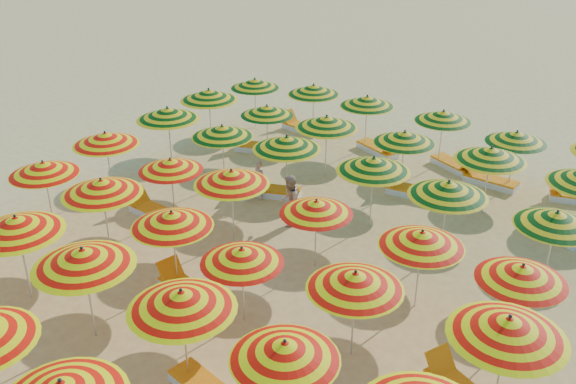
# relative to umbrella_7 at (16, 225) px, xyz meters

# --- Properties ---
(ground) EXTENTS (120.00, 120.00, 0.00)m
(ground) POSITION_rel_umbrella_7_xyz_m (3.71, 4.93, -1.97)
(ground) COLOR #E9C667
(ground) RESTS_ON ground
(umbrella_7) EXTENTS (2.69, 2.69, 2.23)m
(umbrella_7) POSITION_rel_umbrella_7_xyz_m (0.00, 0.00, 0.00)
(umbrella_7) COLOR silver
(umbrella_7) RESTS_ON ground
(umbrella_8) EXTENTS (2.27, 2.27, 2.27)m
(umbrella_8) POSITION_rel_umbrella_7_xyz_m (2.39, -0.11, 0.03)
(umbrella_8) COLOR silver
(umbrella_8) RESTS_ON ground
(umbrella_9) EXTENTS (2.21, 2.21, 2.21)m
(umbrella_9) POSITION_rel_umbrella_7_xyz_m (5.01, -0.02, -0.02)
(umbrella_9) COLOR silver
(umbrella_9) RESTS_ON ground
(umbrella_10) EXTENTS (2.49, 2.49, 2.05)m
(umbrella_10) POSITION_rel_umbrella_7_xyz_m (7.29, 0.03, -0.16)
(umbrella_10) COLOR silver
(umbrella_10) RESTS_ON ground
(umbrella_12) EXTENTS (2.54, 2.54, 2.03)m
(umbrella_12) POSITION_rel_umbrella_7_xyz_m (-2.49, 2.56, -0.18)
(umbrella_12) COLOR silver
(umbrella_12) RESTS_ON ground
(umbrella_13) EXTENTS (2.42, 2.42, 2.19)m
(umbrella_13) POSITION_rel_umbrella_7_xyz_m (-0.02, 2.47, -0.04)
(umbrella_13) COLOR silver
(umbrella_13) RESTS_ON ground
(umbrella_14) EXTENTS (2.54, 2.54, 2.07)m
(umbrella_14) POSITION_rel_umbrella_7_xyz_m (2.52, 2.34, -0.15)
(umbrella_14) COLOR silver
(umbrella_14) RESTS_ON ground
(umbrella_15) EXTENTS (2.07, 2.07, 1.94)m
(umbrella_15) POSITION_rel_umbrella_7_xyz_m (4.74, 2.14, -0.26)
(umbrella_15) COLOR silver
(umbrella_15) RESTS_ON ground
(umbrella_16) EXTENTS (2.56, 2.56, 2.09)m
(umbrella_16) POSITION_rel_umbrella_7_xyz_m (7.30, 2.48, -0.12)
(umbrella_16) COLOR silver
(umbrella_16) RESTS_ON ground
(umbrella_17) EXTENTS (2.67, 2.67, 2.25)m
(umbrella_17) POSITION_rel_umbrella_7_xyz_m (10.28, 2.54, 0.01)
(umbrella_17) COLOR silver
(umbrella_17) RESTS_ON ground
(umbrella_18) EXTENTS (2.66, 2.66, 2.13)m
(umbrella_18) POSITION_rel_umbrella_7_xyz_m (-2.61, 4.89, -0.09)
(umbrella_18) COLOR silver
(umbrella_18) RESTS_ON ground
(umbrella_19) EXTENTS (2.28, 2.28, 1.94)m
(umbrella_19) POSITION_rel_umbrella_7_xyz_m (0.12, 4.82, -0.26)
(umbrella_19) COLOR silver
(umbrella_19) RESTS_ON ground
(umbrella_20) EXTENTS (2.15, 2.15, 2.15)m
(umbrella_20) POSITION_rel_umbrella_7_xyz_m (2.32, 4.82, -0.08)
(umbrella_20) COLOR silver
(umbrella_20) RESTS_ON ground
(umbrella_21) EXTENTS (1.97, 1.97, 1.94)m
(umbrella_21) POSITION_rel_umbrella_7_xyz_m (4.87, 4.94, -0.26)
(umbrella_21) COLOR silver
(umbrella_21) RESTS_ON ground
(umbrella_22) EXTENTS (2.10, 2.10, 2.05)m
(umbrella_22) POSITION_rel_umbrella_7_xyz_m (7.71, 4.80, -0.16)
(umbrella_22) COLOR silver
(umbrella_22) RESTS_ON ground
(umbrella_23) EXTENTS (2.48, 2.48, 1.99)m
(umbrella_23) POSITION_rel_umbrella_7_xyz_m (9.92, 4.75, -0.22)
(umbrella_23) COLOR silver
(umbrella_23) RESTS_ON ground
(umbrella_24) EXTENTS (2.73, 2.73, 2.22)m
(umbrella_24) POSITION_rel_umbrella_7_xyz_m (-2.48, 7.46, -0.01)
(umbrella_24) COLOR silver
(umbrella_24) RESTS_ON ground
(umbrella_25) EXTENTS (2.50, 2.50, 2.07)m
(umbrella_25) POSITION_rel_umbrella_7_xyz_m (-0.17, 7.46, -0.15)
(umbrella_25) COLOR silver
(umbrella_25) RESTS_ON ground
(umbrella_26) EXTENTS (2.31, 2.31, 2.18)m
(umbrella_26) POSITION_rel_umbrella_7_xyz_m (2.19, 7.59, -0.05)
(umbrella_26) COLOR silver
(umbrella_26) RESTS_ON ground
(umbrella_27) EXTENTS (2.69, 2.69, 2.18)m
(umbrella_27) POSITION_rel_umbrella_7_xyz_m (5.06, 7.60, -0.04)
(umbrella_27) COLOR silver
(umbrella_27) RESTS_ON ground
(umbrella_28) EXTENTS (2.63, 2.63, 2.16)m
(umbrella_28) POSITION_rel_umbrella_7_xyz_m (7.31, 7.33, -0.06)
(umbrella_28) COLOR silver
(umbrella_28) RESTS_ON ground
(umbrella_29) EXTENTS (2.39, 2.39, 2.06)m
(umbrella_29) POSITION_rel_umbrella_7_xyz_m (9.95, 7.39, -0.15)
(umbrella_29) COLOR silver
(umbrella_29) RESTS_ON ground
(umbrella_30) EXTENTS (2.17, 2.17, 2.20)m
(umbrella_30) POSITION_rel_umbrella_7_xyz_m (-2.70, 9.80, -0.03)
(umbrella_30) COLOR silver
(umbrella_30) RESTS_ON ground
(umbrella_31) EXTENTS (2.08, 2.08, 1.94)m
(umbrella_31) POSITION_rel_umbrella_7_xyz_m (-0.35, 10.12, -0.25)
(umbrella_31) COLOR silver
(umbrella_31) RESTS_ON ground
(umbrella_32) EXTENTS (2.07, 2.07, 2.17)m
(umbrella_32) POSITION_rel_umbrella_7_xyz_m (2.24, 9.81, -0.06)
(umbrella_32) COLOR silver
(umbrella_32) RESTS_ON ground
(umbrella_33) EXTENTS (2.25, 2.25, 2.04)m
(umbrella_33) POSITION_rel_umbrella_7_xyz_m (4.77, 10.25, -0.17)
(umbrella_33) COLOR silver
(umbrella_33) RESTS_ON ground
(umbrella_34) EXTENTS (2.58, 2.58, 2.17)m
(umbrella_34) POSITION_rel_umbrella_7_xyz_m (7.48, 10.15, -0.05)
(umbrella_34) COLOR silver
(umbrella_34) RESTS_ON ground
(umbrella_36) EXTENTS (2.52, 2.52, 2.02)m
(umbrella_36) POSITION_rel_umbrella_7_xyz_m (-2.51, 12.31, -0.19)
(umbrella_36) COLOR silver
(umbrella_36) RESTS_ON ground
(umbrella_37) EXTENTS (2.17, 2.17, 2.07)m
(umbrella_37) POSITION_rel_umbrella_7_xyz_m (-0.11, 12.78, -0.14)
(umbrella_37) COLOR silver
(umbrella_37) RESTS_ON ground
(umbrella_38) EXTENTS (2.05, 2.05, 2.07)m
(umbrella_38) POSITION_rel_umbrella_7_xyz_m (2.20, 12.67, -0.14)
(umbrella_38) COLOR silver
(umbrella_38) RESTS_ON ground
(umbrella_39) EXTENTS (2.50, 2.50, 2.04)m
(umbrella_39) POSITION_rel_umbrella_7_xyz_m (5.02, 12.77, -0.17)
(umbrella_39) COLOR silver
(umbrella_39) RESTS_ON ground
(umbrella_40) EXTENTS (2.33, 2.33, 1.99)m
(umbrella_40) POSITION_rel_umbrella_7_xyz_m (7.59, 12.30, -0.21)
(umbrella_40) COLOR silver
(umbrella_40) RESTS_ON ground
(lounger_5) EXTENTS (1.82, 0.98, 0.69)m
(lounger_5) POSITION_rel_umbrella_7_xyz_m (3.03, 2.11, -1.81)
(lounger_5) COLOR white
(lounger_5) RESTS_ON ground
(lounger_7) EXTENTS (1.77, 0.69, 0.69)m
(lounger_7) POSITION_rel_umbrella_7_xyz_m (-0.48, 4.58, -1.81)
(lounger_7) COLOR white
(lounger_7) RESTS_ON ground
(lounger_8) EXTENTS (1.81, 0.91, 0.69)m
(lounger_8) POSITION_rel_umbrella_7_xyz_m (0.43, 7.23, -1.81)
(lounger_8) COLOR white
(lounger_8) RESTS_ON ground
(lounger_9) EXTENTS (1.83, 1.15, 0.69)m
(lounger_9) POSITION_rel_umbrella_7_xyz_m (1.60, 7.63, -1.81)
(lounger_9) COLOR white
(lounger_9) RESTS_ON ground
(lounger_10) EXTENTS (1.82, 1.18, 0.69)m
(lounger_10) POSITION_rel_umbrella_7_xyz_m (-0.95, 10.31, -1.81)
(lounger_10) COLOR white
(lounger_10) RESTS_ON ground
(lounger_11) EXTENTS (1.79, 0.78, 0.69)m
(lounger_11) POSITION_rel_umbrella_7_xyz_m (5.27, 10.10, -1.81)
(lounger_11) COLOR white
(lounger_11) RESTS_ON ground
(lounger_12) EXTENTS (1.83, 1.13, 0.69)m
(lounger_12) POSITION_rel_umbrella_7_xyz_m (9.57, 9.94, -1.81)
(lounger_12) COLOR white
(lounger_12) RESTS_ON ground
(lounger_13) EXTENTS (1.81, 0.88, 0.69)m
(lounger_13) POSITION_rel_umbrella_7_xyz_m (-0.71, 12.88, -1.81)
(lounger_13) COLOR white
(lounger_13) RESTS_ON ground
(lounger_14) EXTENTS (1.82, 1.17, 0.69)m
(lounger_14) POSITION_rel_umbrella_7_xyz_m (2.80, 12.59, -1.81)
(lounger_14) COLOR white
(lounger_14) RESTS_ON ground
(lounger_15) EXTENTS (1.82, 1.26, 0.69)m
(lounger_15) POSITION_rel_umbrella_7_xyz_m (5.61, 12.75, -1.81)
(lounger_15) COLOR white
(lounger_15) RESTS_ON ground
(lounger_16) EXTENTS (1.77, 0.69, 0.69)m
(lounger_16) POSITION_rel_umbrella_7_xyz_m (6.99, 12.22, -1.81)
(lounger_16) COLOR white
(lounger_16) RESTS_ON ground
(beachgoer_b) EXTENTS (0.75, 0.86, 1.52)m
(beachgoer_b) POSITION_rel_umbrella_7_xyz_m (3.10, 6.40, -1.20)
(beachgoer_b) COLOR tan
(beachgoer_b) RESTS_ON ground
(beachgoer_a) EXTENTS (0.50, 0.36, 1.26)m
(beachgoer_a) POSITION_rel_umbrella_7_xyz_m (1.40, 7.23, -1.34)
(beachgoer_a) COLOR tan
(beachgoer_a) RESTS_ON ground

